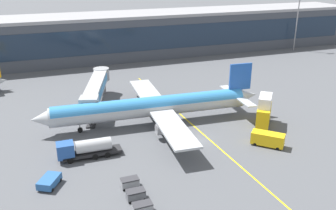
# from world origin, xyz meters

# --- Properties ---
(ground_plane) EXTENTS (700.00, 700.00, 0.00)m
(ground_plane) POSITION_xyz_m (0.00, 0.00, 0.00)
(ground_plane) COLOR #515459
(apron_lead_in_line) EXTENTS (3.66, 79.94, 0.01)m
(apron_lead_in_line) POSITION_xyz_m (2.16, 2.00, 0.00)
(apron_lead_in_line) COLOR yellow
(apron_lead_in_line) RESTS_ON ground_plane
(terminal_building) EXTENTS (192.47, 19.00, 14.98)m
(terminal_building) POSITION_xyz_m (-3.90, 68.74, 7.51)
(terminal_building) COLOR #424751
(terminal_building) RESTS_ON ground_plane
(main_airliner) EXTENTS (47.55, 37.95, 11.34)m
(main_airliner) POSITION_xyz_m (-5.45, 10.30, 3.81)
(main_airliner) COLOR #B2B7BC
(main_airliner) RESTS_ON ground_plane
(jet_bridge) EXTENTS (10.27, 23.84, 6.51)m
(jet_bridge) POSITION_xyz_m (-14.55, 23.63, 4.84)
(jet_bridge) COLOR #B2B7BC
(jet_bridge) RESTS_ON ground_plane
(fuel_tanker) EXTENTS (10.84, 2.85, 3.25)m
(fuel_tanker) POSITION_xyz_m (-20.69, 0.75, 1.75)
(fuel_tanker) COLOR #232326
(fuel_tanker) RESTS_ON ground_plane
(catering_lift) EXTENTS (6.19, 6.88, 6.30)m
(catering_lift) POSITION_xyz_m (15.61, 1.87, 3.07)
(catering_lift) COLOR yellow
(catering_lift) RESTS_ON ground_plane
(lavatory_truck) EXTENTS (5.74, 5.72, 2.50)m
(lavatory_truck) POSITION_xyz_m (11.16, -6.36, 1.42)
(lavatory_truck) COLOR yellow
(lavatory_truck) RESTS_ON ground_plane
(pushback_tug) EXTENTS (3.92, 4.44, 1.40)m
(pushback_tug) POSITION_xyz_m (-27.07, -6.10, 0.85)
(pushback_tug) COLOR #285B9E
(pushback_tug) RESTS_ON ground_plane
(baggage_cart_2) EXTENTS (2.67, 1.64, 1.48)m
(baggage_cart_2) POSITION_xyz_m (-15.77, -16.88, 0.78)
(baggage_cart_2) COLOR gray
(baggage_cart_2) RESTS_ON ground_plane
(baggage_cart_3) EXTENTS (2.67, 1.64, 1.48)m
(baggage_cart_3) POSITION_xyz_m (-15.80, -13.68, 0.78)
(baggage_cart_3) COLOR #595B60
(baggage_cart_3) RESTS_ON ground_plane
(baggage_cart_4) EXTENTS (2.67, 1.64, 1.48)m
(baggage_cart_4) POSITION_xyz_m (-15.83, -10.48, 0.78)
(baggage_cart_4) COLOR gray
(baggage_cart_4) RESTS_ON ground_plane
(apron_light_mast_0) EXTENTS (2.80, 0.50, 23.20)m
(apron_light_mast_0) POSITION_xyz_m (66.04, 56.79, 13.58)
(apron_light_mast_0) COLOR gray
(apron_light_mast_0) RESTS_ON ground_plane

